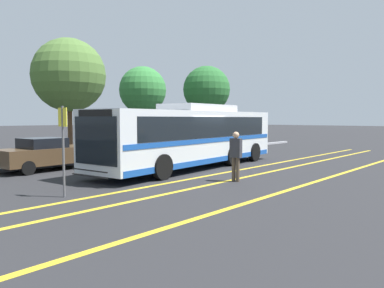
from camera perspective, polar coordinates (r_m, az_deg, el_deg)
The scene contains 12 objects.
ground_plane at distance 17.57m, azimuth 0.43°, elevation -3.80°, with size 220.00×220.00×0.00m, color #262628.
lane_strip_0 at distance 16.66m, azimuth 5.71°, elevation -4.23°, with size 0.20×31.58×0.01m, color gold.
lane_strip_1 at distance 15.92m, azimuth 9.69°, elevation -4.65°, with size 0.20×31.58×0.01m, color gold.
lane_strip_2 at distance 14.76m, azimuth 18.28°, elevation -5.48°, with size 0.20×31.58×0.01m, color gold.
curb_strip at distance 21.82m, azimuth -10.45°, elevation -2.15°, with size 39.58×0.36×0.15m, color #99999E.
transit_bus at distance 17.90m, azimuth 0.03°, elevation 1.33°, with size 12.05×3.56×3.03m.
parked_car_1 at distance 18.31m, azimuth -21.55°, elevation -1.39°, with size 4.20×2.08×1.48m.
pedestrian_0 at distance 14.04m, azimuth 6.69°, elevation -1.36°, with size 0.28×0.45×1.87m.
bus_stop_sign at distance 11.76m, azimuth -19.04°, elevation 0.53°, with size 0.07×0.40×2.73m.
tree_1 at distance 24.01m, azimuth -18.24°, elevation 9.92°, with size 4.38×4.38×7.15m.
tree_2 at distance 29.31m, azimuth -7.53°, elevation 8.12°, with size 3.61×3.61×6.34m.
tree_3 at distance 32.51m, azimuth 2.24°, elevation 8.26°, with size 4.04×4.04×6.85m.
Camera 1 is at (-13.17, -11.39, 2.37)m, focal length 35.00 mm.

